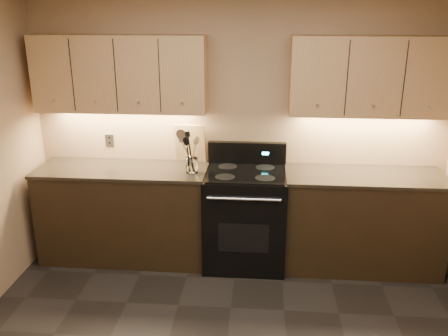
# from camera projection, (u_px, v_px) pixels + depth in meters

# --- Properties ---
(wall_back) EXTENTS (4.00, 0.04, 2.60)m
(wall_back) POSITION_uv_depth(u_px,v_px,m) (239.00, 125.00, 4.59)
(wall_back) COLOR tan
(wall_back) RESTS_ON ground
(counter_left) EXTENTS (1.62, 0.62, 0.93)m
(counter_left) POSITION_uv_depth(u_px,v_px,m) (125.00, 213.00, 4.66)
(counter_left) COLOR black
(counter_left) RESTS_ON ground
(counter_right) EXTENTS (1.46, 0.62, 0.93)m
(counter_right) POSITION_uv_depth(u_px,v_px,m) (361.00, 221.00, 4.48)
(counter_right) COLOR black
(counter_right) RESTS_ON ground
(stove) EXTENTS (0.76, 0.68, 1.14)m
(stove) POSITION_uv_depth(u_px,v_px,m) (245.00, 216.00, 4.55)
(stove) COLOR black
(stove) RESTS_ON ground
(upper_cab_left) EXTENTS (1.60, 0.30, 0.70)m
(upper_cab_left) POSITION_uv_depth(u_px,v_px,m) (120.00, 74.00, 4.37)
(upper_cab_left) COLOR tan
(upper_cab_left) RESTS_ON wall_back
(upper_cab_right) EXTENTS (1.44, 0.30, 0.70)m
(upper_cab_right) POSITION_uv_depth(u_px,v_px,m) (372.00, 77.00, 4.20)
(upper_cab_right) COLOR tan
(upper_cab_right) RESTS_ON wall_back
(outlet_plate) EXTENTS (0.08, 0.01, 0.12)m
(outlet_plate) POSITION_uv_depth(u_px,v_px,m) (110.00, 140.00, 4.74)
(outlet_plate) COLOR #B2B5BA
(outlet_plate) RESTS_ON wall_back
(utensil_crock) EXTENTS (0.15, 0.15, 0.14)m
(utensil_crock) POSITION_uv_depth(u_px,v_px,m) (192.00, 165.00, 4.39)
(utensil_crock) COLOR white
(utensil_crock) RESTS_ON counter_left
(cutting_board) EXTENTS (0.31, 0.12, 0.38)m
(cutting_board) POSITION_uv_depth(u_px,v_px,m) (190.00, 143.00, 4.64)
(cutting_board) COLOR tan
(cutting_board) RESTS_ON counter_left
(wooden_spoon) EXTENTS (0.14, 0.12, 0.32)m
(wooden_spoon) POSITION_uv_depth(u_px,v_px,m) (189.00, 154.00, 4.35)
(wooden_spoon) COLOR tan
(wooden_spoon) RESTS_ON utensil_crock
(black_spoon) EXTENTS (0.09, 0.16, 0.35)m
(black_spoon) POSITION_uv_depth(u_px,v_px,m) (190.00, 152.00, 4.37)
(black_spoon) COLOR black
(black_spoon) RESTS_ON utensil_crock
(black_turner) EXTENTS (0.16, 0.14, 0.39)m
(black_turner) POSITION_uv_depth(u_px,v_px,m) (193.00, 151.00, 4.32)
(black_turner) COLOR black
(black_turner) RESTS_ON utensil_crock
(steel_spatula) EXTENTS (0.23, 0.14, 0.35)m
(steel_spatula) POSITION_uv_depth(u_px,v_px,m) (194.00, 152.00, 4.36)
(steel_spatula) COLOR silver
(steel_spatula) RESTS_ON utensil_crock
(steel_skimmer) EXTENTS (0.22, 0.14, 0.40)m
(steel_skimmer) POSITION_uv_depth(u_px,v_px,m) (194.00, 151.00, 4.33)
(steel_skimmer) COLOR silver
(steel_skimmer) RESTS_ON utensil_crock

